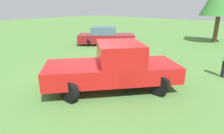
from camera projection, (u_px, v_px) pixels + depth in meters
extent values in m
plane|color=#54843D|center=(98.00, 81.00, 8.17)|extent=(80.00, 80.00, 0.00)
cylinder|color=black|center=(69.00, 91.00, 6.34)|extent=(0.79, 0.22, 0.79)
cylinder|color=black|center=(71.00, 75.00, 7.83)|extent=(0.79, 0.22, 0.79)
cylinder|color=black|center=(159.00, 85.00, 6.81)|extent=(0.79, 0.22, 0.79)
cylinder|color=black|center=(145.00, 71.00, 8.29)|extent=(0.79, 0.22, 0.79)
cube|color=red|center=(72.00, 73.00, 7.00)|extent=(2.72, 2.73, 0.64)
cube|color=red|center=(120.00, 61.00, 7.14)|extent=(2.45, 2.43, 1.40)
cube|color=slate|center=(120.00, 50.00, 7.00)|extent=(2.18, 2.16, 0.48)
cube|color=red|center=(144.00, 70.00, 7.41)|extent=(2.98, 3.02, 0.60)
cube|color=silver|center=(47.00, 81.00, 6.94)|extent=(1.42, 1.30, 0.16)
cylinder|color=black|center=(124.00, 39.00, 16.47)|extent=(0.61, 0.20, 0.61)
cylinder|color=black|center=(125.00, 42.00, 15.10)|extent=(0.61, 0.20, 0.61)
cylinder|color=black|center=(89.00, 39.00, 16.50)|extent=(0.61, 0.20, 0.61)
cylinder|color=black|center=(87.00, 42.00, 15.12)|extent=(0.61, 0.20, 0.61)
cube|color=maroon|center=(106.00, 38.00, 15.73)|extent=(4.62, 4.17, 0.68)
cube|color=slate|center=(104.00, 31.00, 15.54)|extent=(2.50, 2.42, 0.60)
cylinder|color=black|center=(223.00, 69.00, 8.57)|extent=(0.14, 0.14, 0.78)
cylinder|color=brown|center=(216.00, 29.00, 16.44)|extent=(0.35, 0.35, 2.27)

